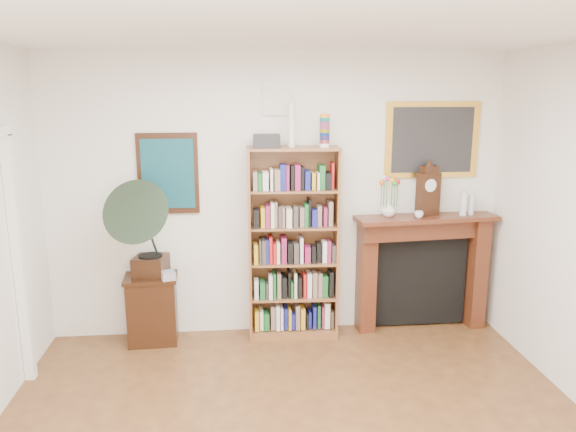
# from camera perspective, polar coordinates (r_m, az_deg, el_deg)

# --- Properties ---
(room) EXTENTS (4.51, 5.01, 2.81)m
(room) POSITION_cam_1_polar(r_m,az_deg,el_deg) (3.16, 2.43, -6.62)
(room) COLOR #522E18
(room) RESTS_ON ground
(teal_poster) EXTENTS (0.58, 0.04, 0.78)m
(teal_poster) POSITION_cam_1_polar(r_m,az_deg,el_deg) (5.53, -12.09, 4.23)
(teal_poster) COLOR black
(teal_poster) RESTS_ON back_wall
(small_picture) EXTENTS (0.26, 0.04, 0.30)m
(small_picture) POSITION_cam_1_polar(r_m,az_deg,el_deg) (5.45, -1.17, 11.78)
(small_picture) COLOR white
(small_picture) RESTS_ON back_wall
(gilt_painting) EXTENTS (0.95, 0.04, 0.75)m
(gilt_painting) POSITION_cam_1_polar(r_m,az_deg,el_deg) (5.80, 14.43, 7.50)
(gilt_painting) COLOR gold
(gilt_painting) RESTS_ON back_wall
(bookshelf) EXTENTS (0.89, 0.35, 2.20)m
(bookshelf) POSITION_cam_1_polar(r_m,az_deg,el_deg) (5.48, 0.56, -1.77)
(bookshelf) COLOR brown
(bookshelf) RESTS_ON floor
(side_cabinet) EXTENTS (0.52, 0.39, 0.68)m
(side_cabinet) POSITION_cam_1_polar(r_m,az_deg,el_deg) (5.72, -13.61, -9.18)
(side_cabinet) COLOR black
(side_cabinet) RESTS_ON floor
(fireplace) EXTENTS (1.46, 0.46, 1.21)m
(fireplace) POSITION_cam_1_polar(r_m,az_deg,el_deg) (5.94, 13.44, -4.51)
(fireplace) COLOR #462010
(fireplace) RESTS_ON floor
(gramophone) EXTENTS (0.72, 0.84, 0.98)m
(gramophone) POSITION_cam_1_polar(r_m,az_deg,el_deg) (5.35, -14.27, -0.71)
(gramophone) COLOR black
(gramophone) RESTS_ON side_cabinet
(cd_stack) EXTENTS (0.15, 0.15, 0.08)m
(cd_stack) POSITION_cam_1_polar(r_m,az_deg,el_deg) (5.46, -12.09, -5.92)
(cd_stack) COLOR silver
(cd_stack) RESTS_ON side_cabinet
(mantel_clock) EXTENTS (0.24, 0.17, 0.50)m
(mantel_clock) POSITION_cam_1_polar(r_m,az_deg,el_deg) (5.74, 14.05, 2.42)
(mantel_clock) COLOR black
(mantel_clock) RESTS_ON fireplace
(flower_vase) EXTENTS (0.15, 0.15, 0.15)m
(flower_vase) POSITION_cam_1_polar(r_m,az_deg,el_deg) (5.64, 10.18, 0.70)
(flower_vase) COLOR silver
(flower_vase) RESTS_ON fireplace
(teacup) EXTENTS (0.10, 0.10, 0.07)m
(teacup) POSITION_cam_1_polar(r_m,az_deg,el_deg) (5.64, 13.15, 0.14)
(teacup) COLOR silver
(teacup) RESTS_ON fireplace
(bottle_left) EXTENTS (0.07, 0.07, 0.24)m
(bottle_left) POSITION_cam_1_polar(r_m,az_deg,el_deg) (5.85, 17.39, 1.20)
(bottle_left) COLOR silver
(bottle_left) RESTS_ON fireplace
(bottle_right) EXTENTS (0.06, 0.06, 0.20)m
(bottle_right) POSITION_cam_1_polar(r_m,az_deg,el_deg) (5.93, 18.12, 1.09)
(bottle_right) COLOR silver
(bottle_right) RESTS_ON fireplace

